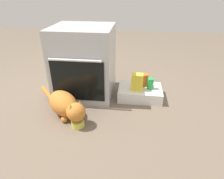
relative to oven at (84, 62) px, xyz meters
name	(u,v)px	position (x,y,z in m)	size (l,w,h in m)	color
ground	(79,109)	(0.01, -0.37, -0.38)	(8.00, 8.00, 0.00)	#6B5B4C
oven	(84,62)	(0.00, 0.00, 0.00)	(0.62, 0.63, 0.76)	#B7BABF
pantry_cabinet	(140,93)	(0.62, -0.04, -0.32)	(0.47, 0.33, 0.12)	white
food_bowl	(78,123)	(0.07, -0.62, -0.34)	(0.12, 0.12, 0.08)	#D1D14C
cat	(65,105)	(-0.08, -0.49, -0.25)	(0.62, 0.56, 0.24)	#C6752D
sauce_jar	(144,80)	(0.66, 0.02, -0.19)	(0.08, 0.08, 0.14)	#D16023
snack_bag	(137,82)	(0.58, -0.09, -0.17)	(0.12, 0.09, 0.18)	yellow
soda_can	(150,84)	(0.73, -0.05, -0.20)	(0.07, 0.07, 0.12)	green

